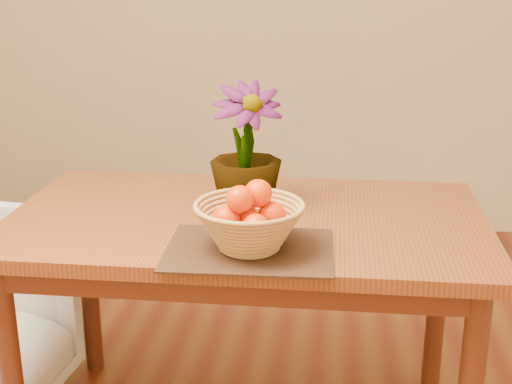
# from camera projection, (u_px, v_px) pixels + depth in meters

# --- Properties ---
(table) EXTENTS (1.40, 0.80, 0.75)m
(table) POSITION_uv_depth(u_px,v_px,m) (246.00, 243.00, 2.12)
(table) COLOR brown
(table) RESTS_ON floor
(placemat) EXTENTS (0.44, 0.33, 0.01)m
(placemat) POSITION_uv_depth(u_px,v_px,m) (249.00, 250.00, 1.84)
(placemat) COLOR black
(placemat) RESTS_ON table
(wicker_basket) EXTENTS (0.28, 0.28, 0.12)m
(wicker_basket) POSITION_uv_depth(u_px,v_px,m) (249.00, 228.00, 1.82)
(wicker_basket) COLOR tan
(wicker_basket) RESTS_ON placemat
(orange_pile) EXTENTS (0.18, 0.18, 0.13)m
(orange_pile) POSITION_uv_depth(u_px,v_px,m) (249.00, 211.00, 1.80)
(orange_pile) COLOR #F53D04
(orange_pile) RESTS_ON wicker_basket
(potted_plant) EXTENTS (0.27, 0.27, 0.38)m
(potted_plant) POSITION_uv_depth(u_px,v_px,m) (246.00, 148.00, 2.09)
(potted_plant) COLOR #1D4B15
(potted_plant) RESTS_ON table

